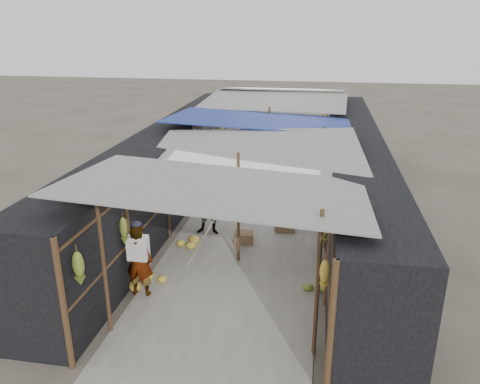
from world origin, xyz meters
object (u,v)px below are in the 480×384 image
Objects in this scene: black_basin at (305,202)px; vendor_elderly at (139,260)px; vendor_seated at (302,209)px; shopper_blue at (210,207)px; crate_near at (244,238)px.

vendor_elderly is (-3.09, -5.65, 0.67)m from black_basin.
vendor_elderly is 5.06m from vendor_seated.
vendor_elderly is 1.58× the size of vendor_seated.
shopper_blue is 2.53m from vendor_seated.
vendor_seated reaches higher than crate_near.
vendor_seated is (-0.04, -1.61, 0.39)m from black_basin.
crate_near is 0.31× the size of shopper_blue.
crate_near is at bearing -119.51° from vendor_elderly.
vendor_elderly is 1.02× the size of shopper_blue.
crate_near is at bearing -23.61° from shopper_blue.
crate_near is at bearing -50.44° from vendor_seated.
crate_near reaches higher than black_basin.
shopper_blue is 1.54× the size of vendor_seated.
crate_near is 0.48× the size of vendor_seated.
black_basin is 0.68× the size of vendor_seated.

